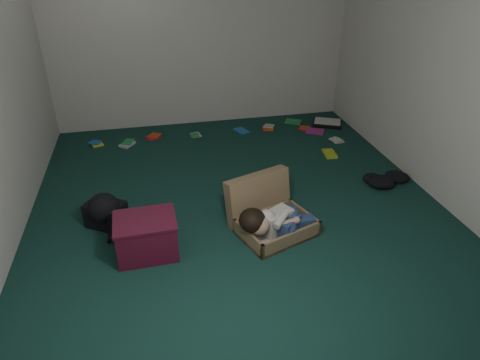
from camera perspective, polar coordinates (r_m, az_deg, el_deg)
name	(u,v)px	position (r m, az deg, el deg)	size (l,w,h in m)	color
floor	(237,203)	(4.32, -0.43, -3.08)	(4.50, 4.50, 0.00)	#143A31
wall_back	(200,29)	(5.95, -5.29, 19.47)	(4.50, 4.50, 0.00)	silver
wall_front	(350,225)	(1.83, 14.41, -5.81)	(4.50, 4.50, 0.00)	silver
wall_right	(442,63)	(4.62, 25.39, 13.93)	(4.50, 4.50, 0.00)	silver
suitcase	(269,214)	(3.91, 3.84, -4.56)	(0.82, 0.81, 0.47)	#896D4B
person	(275,221)	(3.76, 4.75, -5.41)	(0.72, 0.37, 0.29)	beige
maroon_bin	(147,236)	(3.66, -12.35, -7.35)	(0.52, 0.41, 0.35)	#541126
backpack	(106,213)	(4.13, -17.46, -4.26)	(0.42, 0.34, 0.25)	black
clothing_pile	(390,178)	(4.90, 19.35, 0.30)	(0.46, 0.38, 0.15)	black
paper_tray	(327,123)	(6.29, 11.56, 7.47)	(0.49, 0.45, 0.06)	black
book_scatter	(243,136)	(5.79, 0.41, 5.94)	(3.26, 1.31, 0.02)	#BBD225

